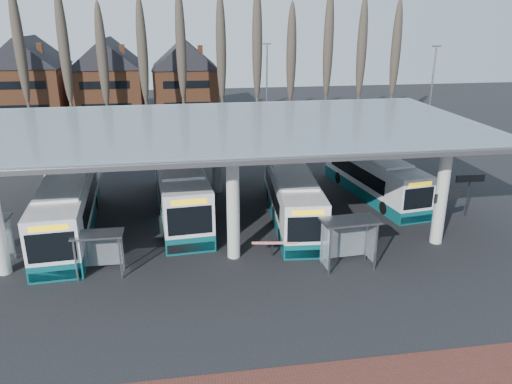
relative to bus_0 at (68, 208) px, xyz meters
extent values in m
plane|color=black|center=(9.58, -7.35, -1.63)|extent=(140.00, 140.00, 0.00)
cylinder|color=beige|center=(-2.42, 6.15, 1.37)|extent=(0.70, 0.70, 6.00)
cylinder|color=beige|center=(9.58, -4.85, 1.37)|extent=(0.70, 0.70, 6.00)
cylinder|color=beige|center=(9.58, 6.15, 1.37)|extent=(0.70, 0.70, 6.00)
cylinder|color=beige|center=(21.58, -4.85, 1.37)|extent=(0.70, 0.70, 6.00)
cylinder|color=beige|center=(21.58, 6.15, 1.37)|extent=(0.70, 0.70, 6.00)
cube|color=gray|center=(9.58, 0.65, 4.62)|extent=(32.00, 16.00, 0.12)
cube|color=silver|center=(9.58, 0.65, 4.69)|extent=(31.50, 15.50, 0.04)
cone|color=#473D33|center=(-8.42, 25.65, 5.62)|extent=(0.36, 0.36, 14.50)
ellipsoid|color=#473D33|center=(-8.42, 25.65, 7.36)|extent=(1.10, 1.10, 11.02)
cone|color=#473D33|center=(-4.42, 25.65, 5.62)|extent=(0.36, 0.36, 14.50)
ellipsoid|color=#473D33|center=(-4.42, 25.65, 7.36)|extent=(1.10, 1.10, 11.02)
cone|color=#473D33|center=(-0.42, 25.65, 5.62)|extent=(0.36, 0.36, 14.50)
ellipsoid|color=#473D33|center=(-0.42, 25.65, 7.36)|extent=(1.10, 1.10, 11.02)
cone|color=#473D33|center=(3.58, 25.65, 5.62)|extent=(0.36, 0.36, 14.50)
ellipsoid|color=#473D33|center=(3.58, 25.65, 7.36)|extent=(1.10, 1.10, 11.02)
cone|color=#473D33|center=(7.58, 25.65, 5.62)|extent=(0.36, 0.36, 14.50)
ellipsoid|color=#473D33|center=(7.58, 25.65, 7.36)|extent=(1.10, 1.10, 11.02)
cone|color=#473D33|center=(11.58, 25.65, 5.62)|extent=(0.36, 0.36, 14.50)
ellipsoid|color=#473D33|center=(11.58, 25.65, 7.36)|extent=(1.10, 1.10, 11.02)
cone|color=#473D33|center=(15.58, 25.65, 5.62)|extent=(0.36, 0.36, 14.50)
ellipsoid|color=#473D33|center=(15.58, 25.65, 7.36)|extent=(1.10, 1.10, 11.02)
cone|color=#473D33|center=(19.58, 25.65, 5.62)|extent=(0.36, 0.36, 14.50)
ellipsoid|color=#473D33|center=(19.58, 25.65, 7.36)|extent=(1.10, 1.10, 11.02)
cone|color=#473D33|center=(23.58, 25.65, 5.62)|extent=(0.36, 0.36, 14.50)
ellipsoid|color=#473D33|center=(23.58, 25.65, 7.36)|extent=(1.10, 1.10, 11.02)
cone|color=#473D33|center=(27.58, 25.65, 5.62)|extent=(0.36, 0.36, 14.50)
ellipsoid|color=#473D33|center=(27.58, 25.65, 7.36)|extent=(1.10, 1.10, 11.02)
cone|color=#473D33|center=(31.58, 25.65, 5.62)|extent=(0.36, 0.36, 14.50)
ellipsoid|color=#473D33|center=(31.58, 25.65, 7.36)|extent=(1.10, 1.10, 11.02)
cube|color=brown|center=(-10.92, 36.65, 1.87)|extent=(8.00, 10.00, 7.00)
pyramid|color=black|center=(-10.92, 36.65, 8.87)|extent=(8.30, 10.30, 3.50)
cube|color=brown|center=(-1.42, 36.65, 1.87)|extent=(8.00, 10.00, 7.00)
pyramid|color=black|center=(-1.42, 36.65, 8.87)|extent=(8.30, 10.30, 3.50)
cube|color=brown|center=(8.08, 36.65, 1.87)|extent=(8.00, 10.00, 7.00)
pyramid|color=black|center=(8.08, 36.65, 8.87)|extent=(8.30, 10.30, 3.50)
cylinder|color=slate|center=(15.58, 18.65, 3.37)|extent=(0.16, 0.16, 10.00)
cube|color=slate|center=(15.58, 18.65, 8.47)|extent=(0.80, 0.15, 0.15)
cylinder|color=slate|center=(29.58, 12.65, 3.37)|extent=(0.16, 0.16, 10.00)
cube|color=slate|center=(29.58, 12.65, 8.47)|extent=(0.80, 0.15, 0.15)
cube|color=white|center=(0.01, -0.08, 0.23)|extent=(3.47, 12.58, 2.90)
cube|color=#0A4B52|center=(0.01, -0.08, -1.16)|extent=(3.50, 12.60, 0.93)
cube|color=white|center=(0.01, -0.08, 1.74)|extent=(2.88, 7.60, 0.19)
cube|color=black|center=(-0.03, 0.44, 0.34)|extent=(3.28, 9.11, 1.14)
cube|color=black|center=(0.42, -6.26, 0.29)|extent=(2.32, 0.22, 1.55)
cube|color=black|center=(-0.41, 6.10, 0.34)|extent=(2.24, 0.21, 1.24)
cube|color=yellow|center=(0.42, -6.26, 1.32)|extent=(1.85, 0.18, 0.31)
cube|color=black|center=(0.42, -6.25, -1.27)|extent=(2.51, 0.25, 0.52)
cylinder|color=black|center=(-0.92, -4.09, -1.13)|extent=(0.36, 1.01, 0.99)
cylinder|color=black|center=(1.46, -3.93, -1.13)|extent=(0.36, 1.01, 0.99)
cylinder|color=black|center=(-1.43, 3.46, -1.13)|extent=(0.36, 1.01, 0.99)
cylinder|color=black|center=(0.95, 3.62, -1.13)|extent=(0.36, 1.01, 0.99)
cube|color=white|center=(6.78, 2.37, 0.34)|extent=(3.75, 13.33, 3.07)
cube|color=#0A4B52|center=(6.78, 2.37, -1.14)|extent=(3.77, 13.35, 0.99)
cube|color=white|center=(6.78, 2.37, 1.93)|extent=(3.09, 8.06, 0.20)
cube|color=black|center=(6.74, 2.92, 0.45)|extent=(3.52, 9.66, 1.21)
cube|color=black|center=(7.26, -4.17, 0.40)|extent=(2.46, 0.24, 1.65)
cube|color=black|center=(6.30, 8.91, 0.45)|extent=(2.38, 0.24, 1.32)
cube|color=yellow|center=(7.26, -4.17, 1.50)|extent=(1.96, 0.20, 0.33)
cube|color=black|center=(7.25, -4.16, -1.25)|extent=(2.66, 0.28, 0.55)
cylinder|color=black|center=(5.82, -1.88, -1.10)|extent=(0.38, 1.07, 1.05)
cylinder|color=black|center=(8.34, -1.69, -1.10)|extent=(0.38, 1.07, 1.05)
cylinder|color=black|center=(5.24, 6.11, -1.10)|extent=(0.38, 1.07, 1.05)
cylinder|color=black|center=(7.76, 6.29, -1.10)|extent=(0.38, 1.07, 1.05)
cube|color=white|center=(13.94, -0.02, 0.13)|extent=(3.42, 11.88, 2.73)
cube|color=#0A4B52|center=(13.94, -0.02, -1.19)|extent=(3.44, 11.90, 0.88)
cube|color=white|center=(13.94, -0.02, 1.54)|extent=(2.80, 7.19, 0.18)
cube|color=black|center=(13.97, 0.46, 0.23)|extent=(3.20, 8.61, 1.07)
cube|color=black|center=(13.47, -5.85, 0.18)|extent=(2.19, 0.23, 1.46)
cube|color=black|center=(14.40, 5.80, 0.23)|extent=(2.11, 0.23, 1.17)
cube|color=yellow|center=(13.47, -5.85, 1.15)|extent=(1.74, 0.19, 0.29)
cube|color=black|center=(13.47, -5.84, -1.29)|extent=(2.36, 0.27, 0.49)
cylinder|color=black|center=(12.51, -3.63, -1.16)|extent=(0.35, 0.96, 0.94)
cylinder|color=black|center=(14.76, -3.81, -1.16)|extent=(0.35, 0.96, 0.94)
cylinder|color=black|center=(13.09, 3.47, -1.16)|extent=(0.35, 0.96, 0.94)
cylinder|color=black|center=(15.33, 3.29, -1.16)|extent=(0.35, 0.96, 0.94)
cube|color=white|center=(20.87, 3.48, 0.07)|extent=(3.97, 11.55, 2.64)
cube|color=#0A4B52|center=(20.87, 3.48, -1.21)|extent=(3.99, 11.57, 0.85)
cube|color=white|center=(20.87, 3.48, 1.44)|extent=(3.10, 7.03, 0.17)
cube|color=black|center=(20.81, 3.95, 0.16)|extent=(3.56, 8.41, 1.04)
cube|color=black|center=(21.66, -2.10, 0.11)|extent=(2.10, 0.35, 1.42)
cube|color=black|center=(20.08, 9.07, 0.16)|extent=(2.03, 0.34, 1.13)
cube|color=yellow|center=(21.66, -2.10, 1.06)|extent=(1.67, 0.28, 0.28)
cube|color=black|center=(21.66, -2.09, -1.30)|extent=(2.27, 0.40, 0.47)
cylinder|color=black|center=(20.30, -0.22, -1.18)|extent=(0.39, 0.93, 0.91)
cylinder|color=black|center=(22.45, 0.09, -1.18)|extent=(0.39, 0.93, 0.91)
cylinder|color=black|center=(19.33, 6.60, -1.18)|extent=(0.39, 0.93, 0.91)
cylinder|color=black|center=(21.49, 6.90, -1.18)|extent=(0.39, 0.93, 0.91)
cube|color=gray|center=(-2.34, -4.38, -0.33)|extent=(0.08, 0.08, 2.61)
cube|color=gray|center=(-2.34, -3.24, -0.33)|extent=(0.08, 0.08, 2.61)
cube|color=silver|center=(-2.29, -3.81, -0.27)|extent=(0.05, 1.15, 2.09)
cube|color=gray|center=(1.51, -6.34, -0.50)|extent=(0.07, 0.07, 2.25)
cube|color=gray|center=(3.67, -6.37, -0.50)|extent=(0.07, 0.07, 2.25)
cube|color=gray|center=(1.52, -5.35, -0.50)|extent=(0.07, 0.07, 2.25)
cube|color=gray|center=(3.68, -5.38, -0.50)|extent=(0.07, 0.07, 2.25)
cube|color=gray|center=(2.59, -5.86, 0.67)|extent=(2.54, 1.29, 0.09)
cube|color=silver|center=(2.60, -5.32, -0.46)|extent=(2.16, 0.06, 1.80)
cube|color=silver|center=(1.47, -5.85, -0.46)|extent=(0.05, 0.99, 1.80)
cube|color=silver|center=(3.72, -5.88, -0.46)|extent=(0.05, 0.99, 1.80)
cube|color=gray|center=(14.16, -7.73, -0.31)|extent=(0.09, 0.09, 2.64)
cube|color=gray|center=(16.69, -7.55, -0.31)|extent=(0.09, 0.09, 2.64)
cube|color=gray|center=(14.08, -6.57, -0.31)|extent=(0.09, 0.09, 2.64)
cube|color=gray|center=(16.61, -6.39, -0.31)|extent=(0.09, 0.09, 2.64)
cube|color=gray|center=(15.38, -7.06, 1.06)|extent=(3.05, 1.68, 0.11)
cube|color=silver|center=(15.34, -6.43, -0.26)|extent=(2.53, 0.22, 2.11)
cube|color=silver|center=(14.06, -7.15, -0.26)|extent=(0.12, 1.16, 2.11)
cube|color=silver|center=(16.70, -6.97, -0.26)|extent=(0.12, 1.16, 2.11)
cylinder|color=black|center=(22.08, -4.70, -0.13)|extent=(0.09, 0.09, 3.00)
cube|color=black|center=(22.08, -4.70, 1.18)|extent=(1.99, 0.75, 0.52)
cylinder|color=black|center=(25.48, -1.41, -0.21)|extent=(0.09, 0.09, 2.84)
cube|color=black|center=(25.48, -1.41, 1.04)|extent=(1.96, 0.15, 0.49)
cube|color=black|center=(11.69, -5.10, -1.02)|extent=(0.09, 0.09, 1.21)
cube|color=red|center=(11.69, -5.65, -0.58)|extent=(2.42, 0.46, 0.11)
camera|label=1|loc=(6.92, -29.67, 11.04)|focal=35.00mm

